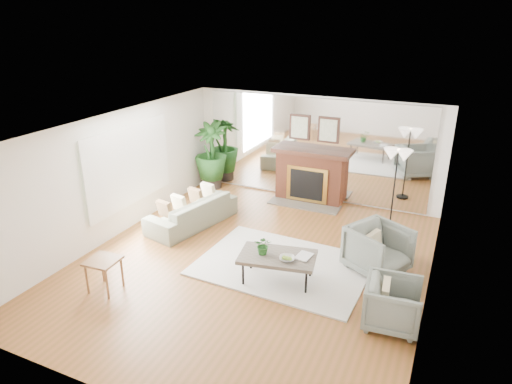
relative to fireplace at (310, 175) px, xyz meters
The scene contains 18 objects.
ground 3.33m from the fireplace, 90.00° to the right, with size 7.00×7.00×0.00m, color brown.
wall_left 4.46m from the fireplace, 132.54° to the right, with size 0.02×7.00×2.50m, color silver.
wall_right 4.46m from the fireplace, 47.46° to the right, with size 0.02×7.00×2.50m, color silver.
wall_back 0.63m from the fireplace, 90.00° to the left, with size 6.00×0.02×2.50m, color silver.
mirror_panel 0.63m from the fireplace, 90.00° to the left, with size 5.40×0.04×2.40m, color silver.
window_panel 4.17m from the fireplace, 135.99° to the right, with size 0.04×2.40×1.50m, color #B2E09E.
fireplace is the anchor object (origin of this frame).
area_rug 3.27m from the fireplace, 79.91° to the right, with size 2.97×2.12×0.03m, color silver.
coffee_table 3.71m from the fireplace, 79.86° to the right, with size 1.37×0.95×0.50m.
sofa 2.99m from the fireplace, 128.50° to the right, with size 2.08×0.81×0.61m, color slate.
armchair_back 3.35m from the fireplace, 50.80° to the right, with size 0.90×0.93×0.84m, color slate.
armchair_front 4.81m from the fireplace, 57.23° to the right, with size 0.77×0.79×0.72m, color slate.
side_table 5.37m from the fireplace, 109.84° to the right, with size 0.52×0.52×0.56m.
potted_ficus 2.62m from the fireplace, behind, with size 0.88×0.88×1.72m.
floor_lamp 2.34m from the fireplace, 20.58° to the right, with size 0.57×0.31×1.74m.
tabletop_plant 3.73m from the fireplace, 83.54° to the right, with size 0.29×0.25×0.32m, color #296023.
fruit_bowl 3.84m from the fireplace, 77.12° to the right, with size 0.25×0.25×0.06m, color brown.
book 3.64m from the fireplace, 74.77° to the right, with size 0.23×0.32×0.02m, color brown.
Camera 1 is at (3.09, -6.60, 4.25)m, focal length 32.00 mm.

